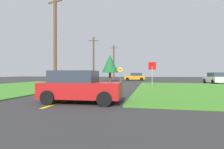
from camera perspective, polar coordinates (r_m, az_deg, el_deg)
The scene contains 14 objects.
ground_plane at distance 22.04m, azimuth 0.42°, elevation -3.52°, with size 120.00×120.00×0.00m, color #2F2F2F.
grass_verge_right at distance 18.27m, azimuth 27.48°, elevation -4.22°, with size 12.00×20.00×0.08m, color #428728.
grass_verge_left at distance 22.29m, azimuth -25.97°, elevation -3.41°, with size 12.00×20.00×0.08m, color #428728.
lane_stripe_center at distance 14.32m, azimuth -6.03°, elevation -5.57°, with size 0.20×14.00×0.01m, color yellow.
stop_sign at distance 19.10m, azimuth 12.89°, elevation 1.62°, with size 0.78×0.23×2.69m.
car_behind_on_main_road at distance 9.11m, azimuth -10.34°, elevation -3.88°, with size 4.07×2.31×1.62m.
car_on_crossroad at distance 29.38m, azimuth 30.50°, elevation -1.04°, with size 2.31×4.27×1.62m.
car_approaching_junction at distance 37.45m, azimuth 7.46°, elevation -0.72°, with size 4.37×2.28×1.62m.
parked_car_near_building at distance 26.30m, azimuth -12.00°, elevation -1.15°, with size 4.66×2.58×1.62m.
utility_pole_near at distance 18.72m, azimuth -17.98°, elevation 10.52°, with size 1.77×0.60×9.39m.
utility_pole_mid at distance 30.79m, azimuth -6.00°, elevation 5.04°, with size 1.77×0.58×7.80m.
utility_pole_far at distance 43.35m, azimuth 0.57°, elevation 4.07°, with size 1.80×0.34×8.46m.
direction_sign at distance 29.63m, azimuth 2.71°, elevation 0.58°, with size 0.91×0.08×2.60m.
oak_tree_left at distance 34.00m, azimuth -0.65°, elevation 3.53°, with size 3.16×3.16×5.15m.
Camera 1 is at (4.40, -21.55, 1.47)m, focal length 28.20 mm.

